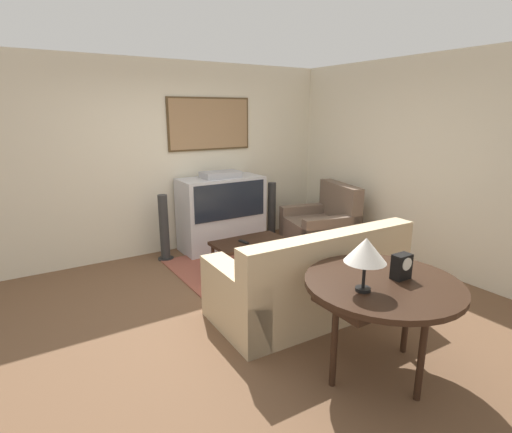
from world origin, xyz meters
name	(u,v)px	position (x,y,z in m)	size (l,w,h in m)	color
ground_plane	(240,305)	(0.00, 0.00, 0.00)	(12.00, 12.00, 0.00)	brown
wall_back	(165,159)	(0.01, 2.13, 1.36)	(12.00, 0.10, 2.70)	beige
wall_right	(411,163)	(2.63, 0.00, 1.35)	(0.06, 12.00, 2.70)	beige
area_rug	(254,267)	(0.69, 0.82, 0.01)	(1.94, 1.78, 0.01)	brown
tv	(221,212)	(0.71, 1.77, 0.55)	(1.23, 0.58, 1.17)	#B7B7BC
couch	(310,283)	(0.52, -0.51, 0.33)	(1.95, 1.01, 0.93)	#CCB289
armchair	(321,228)	(2.00, 0.99, 0.31)	(1.08, 1.15, 0.96)	brown
coffee_table	(249,244)	(0.56, 0.73, 0.37)	(0.93, 0.50, 0.42)	black
console_table	(383,289)	(0.36, -1.55, 0.71)	(1.18, 1.18, 0.78)	black
table_lamp	(366,251)	(0.10, -1.58, 1.08)	(0.30, 0.30, 0.39)	black
mantel_clock	(402,266)	(0.51, -1.58, 0.88)	(0.15, 0.10, 0.20)	black
remote	(244,242)	(0.46, 0.71, 0.43)	(0.06, 0.16, 0.02)	black
speaker_tower_left	(164,229)	(-0.19, 1.75, 0.43)	(0.22, 0.22, 0.92)	black
speaker_tower_right	(272,212)	(1.60, 1.75, 0.43)	(0.22, 0.22, 0.92)	black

